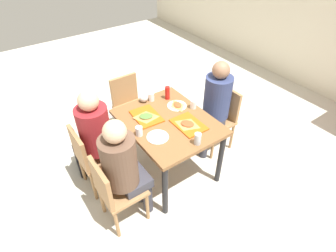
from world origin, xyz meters
TOP-DOWN VIEW (x-y plane):
  - ground_plane at (0.00, 0.00)m, footprint 10.00×10.00m
  - main_table at (0.00, 0.00)m, footprint 1.08×0.87m
  - chair_near_left at (-0.27, -0.82)m, footprint 0.40×0.40m
  - chair_near_right at (0.27, -0.82)m, footprint 0.40×0.40m
  - chair_far_side at (0.00, 0.82)m, footprint 0.40×0.40m
  - chair_left_end at (-0.92, 0.00)m, footprint 0.40×0.40m
  - person_in_red at (-0.27, -0.68)m, footprint 0.32×0.42m
  - person_in_brown_jacket at (0.27, -0.68)m, footprint 0.32×0.42m
  - person_far_side at (-0.00, 0.68)m, footprint 0.32×0.42m
  - tray_red_near at (-0.19, -0.15)m, footprint 0.38×0.28m
  - tray_red_far at (0.19, 0.13)m, footprint 0.36×0.26m
  - paper_plate_center at (-0.16, 0.24)m, footprint 0.22×0.22m
  - paper_plate_near_edge at (0.16, -0.24)m, footprint 0.22×0.22m
  - pizza_slice_a at (-0.17, -0.17)m, footprint 0.24×0.26m
  - pizza_slice_b at (0.19, 0.11)m, footprint 0.26×0.24m
  - pizza_slice_c at (-0.15, 0.24)m, footprint 0.21×0.16m
  - plastic_cup_a at (-0.03, 0.37)m, footprint 0.07×0.07m
  - plastic_cup_b at (0.03, -0.37)m, footprint 0.07×0.07m
  - plastic_cup_c at (-0.43, 0.07)m, footprint 0.07×0.07m
  - soda_can at (0.46, 0.02)m, footprint 0.07×0.07m
  - condiment_bottle at (-0.35, 0.24)m, footprint 0.06×0.06m
  - foil_bundle at (-0.46, -0.02)m, footprint 0.10×0.10m
  - handbag at (-0.62, -0.84)m, footprint 0.34×0.21m

SIDE VIEW (x-z plane):
  - ground_plane at x=0.00m, z-range -0.02..0.00m
  - handbag at x=-0.62m, z-range 0.00..0.28m
  - chair_near_left at x=-0.27m, z-range 0.07..0.90m
  - chair_near_right at x=0.27m, z-range 0.07..0.90m
  - chair_far_side at x=0.00m, z-range 0.07..0.90m
  - chair_left_end at x=-0.92m, z-range 0.07..0.90m
  - main_table at x=0.00m, z-range 0.28..1.04m
  - person_in_red at x=-0.27m, z-range 0.11..1.35m
  - person_in_brown_jacket at x=0.27m, z-range 0.11..1.35m
  - person_far_side at x=0.00m, z-range 0.11..1.35m
  - paper_plate_center at x=-0.16m, z-range 0.76..0.77m
  - paper_plate_near_edge at x=0.16m, z-range 0.76..0.77m
  - tray_red_near at x=-0.19m, z-range 0.76..0.78m
  - tray_red_far at x=0.19m, z-range 0.76..0.78m
  - pizza_slice_c at x=-0.15m, z-range 0.77..0.79m
  - pizza_slice_a at x=-0.17m, z-range 0.78..0.80m
  - pizza_slice_b at x=0.19m, z-range 0.78..0.80m
  - plastic_cup_a at x=-0.03m, z-range 0.76..0.86m
  - plastic_cup_b at x=0.03m, z-range 0.76..0.86m
  - plastic_cup_c at x=-0.43m, z-range 0.76..0.86m
  - foil_bundle at x=-0.46m, z-range 0.76..0.86m
  - soda_can at x=0.46m, z-range 0.76..0.89m
  - condiment_bottle at x=-0.35m, z-range 0.76..0.92m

